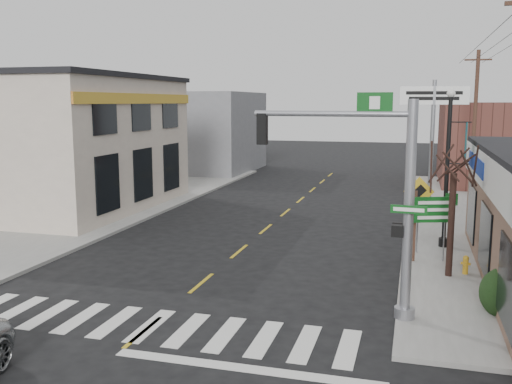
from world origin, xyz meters
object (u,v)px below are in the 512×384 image
(dance_center_sign, at_px, (433,115))
(bare_tree, at_px, (455,154))
(utility_pole_far, at_px, (474,123))
(lamp_post, at_px, (449,157))
(fire_hydrant, at_px, (466,264))
(traffic_signal_pole, at_px, (382,185))
(guide_sign, at_px, (433,216))

(dance_center_sign, distance_m, bare_tree, 8.64)
(utility_pole_far, bearing_deg, lamp_post, -99.51)
(lamp_post, bearing_deg, utility_pole_far, 62.42)
(fire_hydrant, bearing_deg, traffic_signal_pole, -119.35)
(guide_sign, bearing_deg, lamp_post, 57.50)
(guide_sign, xyz_separation_m, fire_hydrant, (1.05, -1.10, -1.29))
(dance_center_sign, bearing_deg, lamp_post, -91.34)
(lamp_post, relative_size, dance_center_sign, 0.92)
(guide_sign, height_order, bare_tree, bare_tree)
(lamp_post, xyz_separation_m, dance_center_sign, (-0.53, 4.69, 1.45))
(traffic_signal_pole, xyz_separation_m, bare_tree, (1.97, 4.10, 0.48))
(lamp_post, relative_size, utility_pole_far, 0.71)
(fire_hydrant, distance_m, dance_center_sign, 9.47)
(fire_hydrant, xyz_separation_m, dance_center_sign, (-1.00, 8.23, 4.58))
(traffic_signal_pole, relative_size, fire_hydrant, 9.34)
(traffic_signal_pole, bearing_deg, lamp_post, 80.05)
(lamp_post, bearing_deg, bare_tree, -109.48)
(guide_sign, height_order, fire_hydrant, guide_sign)
(guide_sign, bearing_deg, utility_pole_far, 61.09)
(dance_center_sign, bearing_deg, traffic_signal_pole, -104.56)
(traffic_signal_pole, height_order, dance_center_sign, dance_center_sign)
(guide_sign, relative_size, fire_hydrant, 4.05)
(dance_center_sign, relative_size, bare_tree, 1.31)
(utility_pole_far, bearing_deg, bare_tree, -97.58)
(lamp_post, distance_m, dance_center_sign, 4.94)
(guide_sign, bearing_deg, fire_hydrant, -65.51)
(guide_sign, distance_m, fire_hydrant, 1.99)
(fire_hydrant, relative_size, utility_pole_far, 0.07)
(lamp_post, bearing_deg, guide_sign, -121.89)
(fire_hydrant, xyz_separation_m, bare_tree, (-0.53, -0.34, 3.58))
(traffic_signal_pole, bearing_deg, dance_center_sign, 87.58)
(fire_hydrant, relative_size, lamp_post, 0.10)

